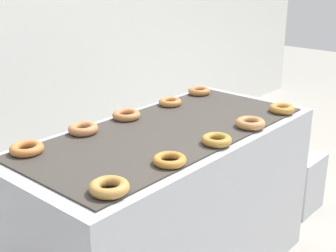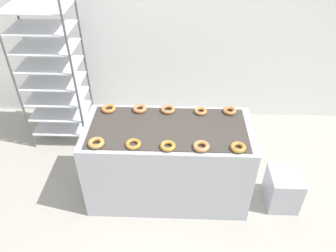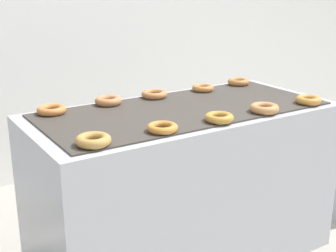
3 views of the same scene
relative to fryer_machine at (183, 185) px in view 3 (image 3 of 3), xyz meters
The scene contains 11 objects.
fryer_machine is the anchor object (origin of this frame).
donut_near_leftmost 0.81m from the fryer_machine, 156.79° to the right, with size 0.14×0.14×0.04m, color #AA7D3B.
donut_near_left 0.60m from the fryer_machine, 137.94° to the right, with size 0.14×0.14×0.03m, color #B6762E.
donut_near_center 0.53m from the fryer_machine, 88.28° to the right, with size 0.14×0.14×0.04m, color #A97A2F.
donut_near_right 0.61m from the fryer_machine, 42.82° to the right, with size 0.14×0.14×0.04m, color #AF7644.
donut_near_rightmost 0.81m from the fryer_machine, 24.23° to the right, with size 0.14×0.14×0.04m, color #B07730.
donut_far_leftmost 0.80m from the fryer_machine, 156.16° to the left, with size 0.14×0.14×0.04m, color #BE7036.
donut_far_left 0.61m from the fryer_machine, 136.83° to the left, with size 0.14×0.14×0.04m, color #B07044.
donut_far_center 0.53m from the fryer_machine, 92.43° to the left, with size 0.14×0.14×0.04m, color #AC6E3E.
donut_far_right 0.61m from the fryer_machine, 39.51° to the left, with size 0.13×0.13×0.04m, color #B17139.
donut_far_rightmost 0.80m from the fryer_machine, 24.59° to the left, with size 0.13×0.13×0.04m, color #A76B36.
Camera 3 is at (-1.31, -1.28, 1.50)m, focal length 50.00 mm.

